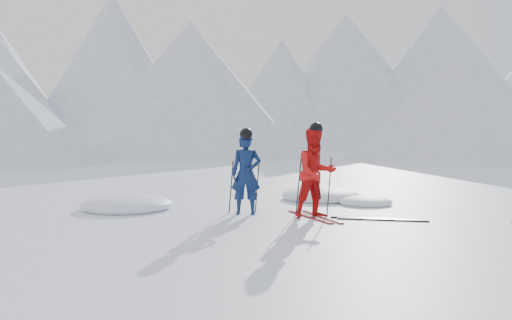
{
  "coord_description": "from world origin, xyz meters",
  "views": [
    {
      "loc": [
        -2.79,
        -10.57,
        1.68
      ],
      "look_at": [
        -1.82,
        0.5,
        1.1
      ],
      "focal_mm": 38.0,
      "sensor_mm": 36.0,
      "label": 1
    }
  ],
  "objects": [
    {
      "name": "pole_blue_right",
      "position": [
        -1.79,
        0.61,
        0.55
      ],
      "size": [
        0.11,
        0.07,
        1.1
      ],
      "primitive_type": "cylinder",
      "rotation": [
        -0.04,
        0.08,
        0.0
      ],
      "color": "black",
      "rests_on": "ground"
    },
    {
      "name": "snow_lumps",
      "position": [
        -1.57,
        1.59,
        0.0
      ],
      "size": [
        9.26,
        5.8,
        0.43
      ],
      "color": "white",
      "rests_on": "ground"
    },
    {
      "name": "ground",
      "position": [
        0.0,
        0.0,
        0.0
      ],
      "size": [
        160.0,
        160.0,
        0.0
      ],
      "primitive_type": "plane",
      "color": "white",
      "rests_on": "ground"
    },
    {
      "name": "skier_blue",
      "position": [
        -2.04,
        0.36,
        0.82
      ],
      "size": [
        0.65,
        0.48,
        1.65
      ],
      "primitive_type": "imported",
      "rotation": [
        0.0,
        0.0,
        -0.14
      ],
      "color": "#0C1E49",
      "rests_on": "ground"
    },
    {
      "name": "pole_blue_left",
      "position": [
        -2.34,
        0.51,
        0.55
      ],
      "size": [
        0.11,
        0.08,
        1.1
      ],
      "primitive_type": "cylinder",
      "rotation": [
        0.05,
        0.08,
        0.0
      ],
      "color": "black",
      "rests_on": "ground"
    },
    {
      "name": "skier_red",
      "position": [
        -0.71,
        -0.18,
        0.88
      ],
      "size": [
        1.0,
        0.87,
        1.76
      ],
      "primitive_type": "imported",
      "rotation": [
        0.0,
        0.0,
        0.28
      ],
      "color": "red",
      "rests_on": "ground"
    },
    {
      "name": "ski_worn_left",
      "position": [
        -0.83,
        -0.18,
        0.01
      ],
      "size": [
        0.61,
        1.65,
        0.03
      ],
      "primitive_type": "cube",
      "rotation": [
        0.0,
        0.0,
        0.31
      ],
      "color": "black",
      "rests_on": "ground"
    },
    {
      "name": "ski_worn_right",
      "position": [
        -0.59,
        -0.18,
        0.01
      ],
      "size": [
        0.49,
        1.67,
        0.03
      ],
      "primitive_type": "cube",
      "rotation": [
        0.0,
        0.0,
        0.24
      ],
      "color": "black",
      "rests_on": "ground"
    },
    {
      "name": "ski_loose_a",
      "position": [
        0.39,
        -0.49,
        0.01
      ],
      "size": [
        1.64,
        0.63,
        0.03
      ],
      "primitive_type": "cube",
      "rotation": [
        0.0,
        0.0,
        1.24
      ],
      "color": "black",
      "rests_on": "ground"
    },
    {
      "name": "pole_red_right",
      "position": [
        -0.41,
        -0.03,
        0.59
      ],
      "size": [
        0.12,
        0.08,
        1.17
      ],
      "primitive_type": "cylinder",
      "rotation": [
        -0.05,
        0.08,
        0.0
      ],
      "color": "black",
      "rests_on": "ground"
    },
    {
      "name": "ski_loose_b",
      "position": [
        0.49,
        -0.64,
        0.01
      ],
      "size": [
        1.65,
        0.58,
        0.03
      ],
      "primitive_type": "cube",
      "rotation": [
        0.0,
        0.0,
        1.28
      ],
      "color": "black",
      "rests_on": "ground"
    },
    {
      "name": "pole_red_left",
      "position": [
        -1.01,
        0.07,
        0.59
      ],
      "size": [
        0.12,
        0.09,
        1.17
      ],
      "primitive_type": "cylinder",
      "rotation": [
        0.06,
        0.08,
        0.0
      ],
      "color": "black",
      "rests_on": "ground"
    },
    {
      "name": "mountain_range",
      "position": [
        5.71,
        35.31,
        6.72
      ],
      "size": [
        106.15,
        62.94,
        15.53
      ],
      "color": "#B2BCD1",
      "rests_on": "ground"
    }
  ]
}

